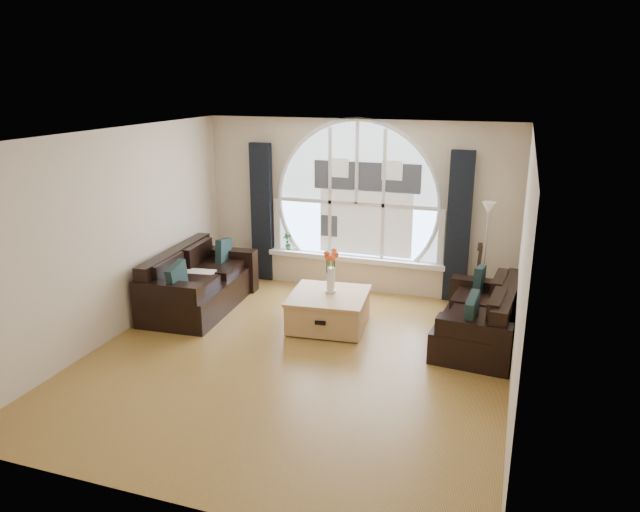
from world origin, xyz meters
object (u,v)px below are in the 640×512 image
at_px(sofa_left, 200,282).
at_px(guitar, 478,276).
at_px(vase_flowers, 331,265).
at_px(sofa_right, 478,313).
at_px(potted_plant, 288,241).
at_px(floor_lamp, 485,256).
at_px(coffee_chest, 329,309).

relative_size(sofa_left, guitar, 1.85).
bearing_deg(vase_flowers, sofa_right, 0.67).
bearing_deg(guitar, potted_plant, -174.39).
height_order(floor_lamp, potted_plant, floor_lamp).
distance_m(sofa_left, sofa_right, 4.00).
distance_m(sofa_left, floor_lamp, 4.21).
relative_size(sofa_right, coffee_chest, 1.69).
xyz_separation_m(vase_flowers, guitar, (1.88, 1.18, -0.33)).
bearing_deg(vase_flowers, floor_lamp, 33.88).
height_order(sofa_right, floor_lamp, floor_lamp).
distance_m(sofa_right, potted_plant, 3.55).
xyz_separation_m(floor_lamp, potted_plant, (-3.18, 0.19, -0.10)).
height_order(sofa_left, coffee_chest, sofa_left).
bearing_deg(potted_plant, floor_lamp, -3.47).
relative_size(floor_lamp, guitar, 1.51).
bearing_deg(floor_lamp, sofa_right, -88.39).
bearing_deg(sofa_right, coffee_chest, -171.17).
xyz_separation_m(sofa_right, guitar, (-0.10, 1.15, 0.13)).
xyz_separation_m(coffee_chest, guitar, (1.88, 1.27, 0.28)).
height_order(sofa_right, vase_flowers, vase_flowers).
bearing_deg(guitar, vase_flowers, -136.45).
height_order(sofa_left, vase_flowers, vase_flowers).
distance_m(floor_lamp, potted_plant, 3.18).
distance_m(sofa_right, guitar, 1.16).
relative_size(vase_flowers, potted_plant, 2.34).
bearing_deg(coffee_chest, vase_flowers, 85.63).
distance_m(floor_lamp, guitar, 0.31).
distance_m(sofa_right, vase_flowers, 2.04).
xyz_separation_m(vase_flowers, floor_lamp, (1.95, 1.31, -0.06)).
xyz_separation_m(sofa_right, potted_plant, (-3.21, 1.48, 0.30)).
bearing_deg(potted_plant, coffee_chest, -52.34).
bearing_deg(sofa_left, potted_plant, 59.35).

